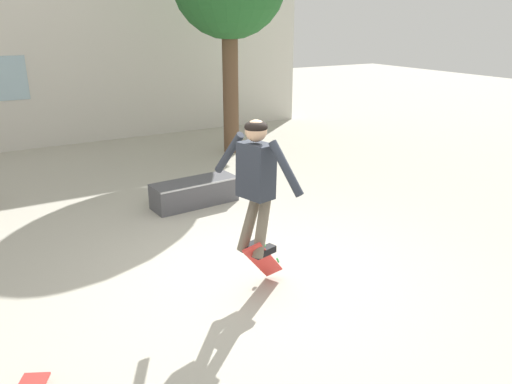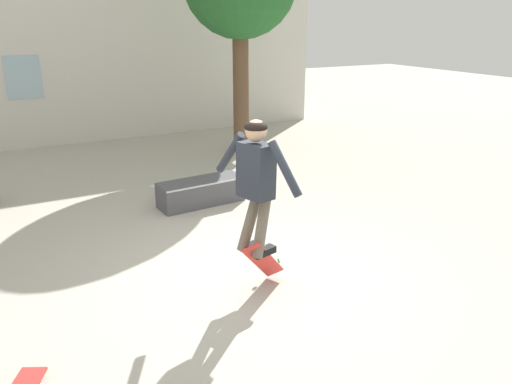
{
  "view_description": "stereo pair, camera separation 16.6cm",
  "coord_description": "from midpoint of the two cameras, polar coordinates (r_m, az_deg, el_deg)",
  "views": [
    {
      "loc": [
        -2.36,
        -4.13,
        2.72
      ],
      "look_at": [
        -0.07,
        -0.16,
        1.11
      ],
      "focal_mm": 35.0,
      "sensor_mm": 36.0,
      "label": 1
    },
    {
      "loc": [
        -2.22,
        -4.21,
        2.72
      ],
      "look_at": [
        -0.07,
        -0.16,
        1.11
      ],
      "focal_mm": 35.0,
      "sensor_mm": 36.0,
      "label": 2
    }
  ],
  "objects": [
    {
      "name": "skateboard_flipping",
      "position": [
        5.21,
        -0.07,
        -7.81
      ],
      "size": [
        0.64,
        0.43,
        0.66
      ],
      "rotation": [
        0.0,
        0.0,
        0.6
      ],
      "color": "red"
    },
    {
      "name": "skater",
      "position": [
        4.8,
        -0.98,
        1.77
      ],
      "size": [
        0.38,
        1.16,
        1.37
      ],
      "rotation": [
        0.0,
        0.0,
        0.26
      ],
      "color": "#282D38"
    },
    {
      "name": "ground_plane",
      "position": [
        5.48,
        -1.07,
        -10.43
      ],
      "size": [
        40.0,
        40.0,
        0.0
      ],
      "primitive_type": "plane",
      "color": "#B2AD9E"
    },
    {
      "name": "building_backdrop",
      "position": [
        12.11,
        -19.93,
        16.39
      ],
      "size": [
        11.62,
        0.52,
        5.49
      ],
      "color": "beige",
      "rests_on": "ground_plane"
    },
    {
      "name": "skate_ledge",
      "position": [
        7.67,
        -7.64,
        -0.06
      ],
      "size": [
        1.34,
        0.57,
        0.39
      ],
      "rotation": [
        0.0,
        0.0,
        0.08
      ],
      "color": "#4C4C51",
      "rests_on": "ground_plane"
    }
  ]
}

